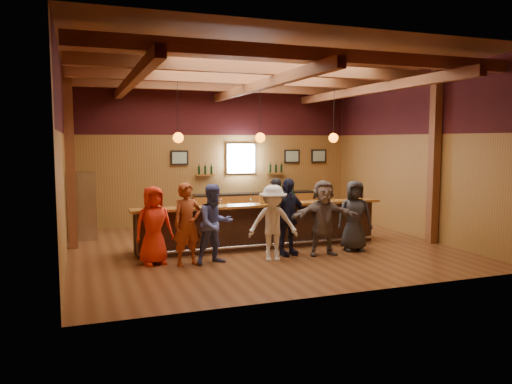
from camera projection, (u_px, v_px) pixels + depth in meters
room at (259, 117)px, 12.06m from camera, size 9.04×9.00×4.52m
bar_counter at (259, 226)px, 12.44m from camera, size 6.30×1.07×1.11m
back_bar_cabinet at (255, 207)px, 16.18m from camera, size 4.00×0.52×0.95m
window at (241, 158)px, 16.09m from camera, size 0.95×0.09×0.95m
framed_pictures at (266, 157)px, 16.37m from camera, size 5.35×0.05×0.45m
wine_shelves at (242, 172)px, 16.07m from camera, size 3.00×0.18×0.30m
pendant_lights at (260, 137)px, 12.06m from camera, size 4.24×0.24×1.37m
stainless_fridge at (82, 206)px, 13.29m from camera, size 0.70×0.70×1.80m
customer_orange at (154, 225)px, 10.61m from camera, size 0.91×0.68×1.68m
customer_redvest at (187, 224)px, 10.53m from camera, size 0.71×0.54×1.75m
customer_denim at (215, 224)px, 10.66m from camera, size 0.95×0.80×1.71m
customer_white at (273, 223)px, 10.92m from camera, size 1.20×0.87×1.67m
customer_navy at (287, 217)px, 11.43m from camera, size 1.11×0.62×1.78m
customer_brown at (323, 218)px, 11.44m from camera, size 1.67×0.73×1.74m
customer_dark at (354, 216)px, 11.91m from camera, size 0.95×0.76×1.69m
bartender at (275, 208)px, 13.38m from camera, size 0.62×0.43×1.64m
ice_bucket at (265, 198)px, 12.10m from camera, size 0.23×0.23×0.25m
bottle_a at (278, 197)px, 12.31m from camera, size 0.07×0.07×0.33m
bottle_b at (293, 197)px, 12.41m from camera, size 0.07×0.07×0.34m
glass_a at (157, 204)px, 11.19m from camera, size 0.07×0.07×0.16m
glass_b at (189, 203)px, 11.35m from camera, size 0.07×0.07×0.16m
glass_c at (210, 201)px, 11.62m from camera, size 0.08×0.08×0.19m
glass_d at (221, 201)px, 11.70m from camera, size 0.07×0.07×0.16m
glass_e at (251, 200)px, 11.91m from camera, size 0.07×0.07×0.17m
glass_f at (287, 198)px, 12.17m from camera, size 0.07×0.07×0.16m
glass_g at (316, 195)px, 12.59m from camera, size 0.09×0.09×0.20m
glass_h at (333, 196)px, 12.71m from camera, size 0.08×0.08×0.17m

